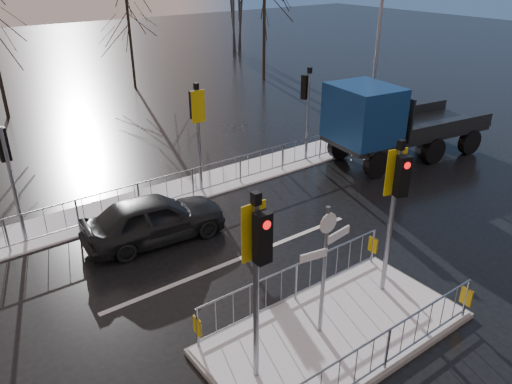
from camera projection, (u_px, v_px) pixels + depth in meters
ground at (335, 335)px, 11.10m from camera, size 120.00×120.00×0.00m
snow_verge at (160, 197)px, 17.33m from camera, size 30.00×2.00×0.04m
lane_markings at (346, 343)px, 10.86m from camera, size 8.00×11.38×0.01m
traffic_island at (336, 321)px, 10.94m from camera, size 6.00×3.04×4.15m
far_kerb_fixtures at (172, 174)px, 16.69m from camera, size 18.00×0.65×3.83m
car_far_lane at (154, 218)px, 14.53m from camera, size 4.30×2.04×1.42m
flatbed_truck at (382, 121)px, 19.60m from camera, size 7.29×3.45×3.25m
tree_far_b at (128, 19)px, 29.94m from camera, size 3.25×3.25×6.14m
street_lamp_right at (379, 40)px, 21.06m from camera, size 1.25×0.18×8.00m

